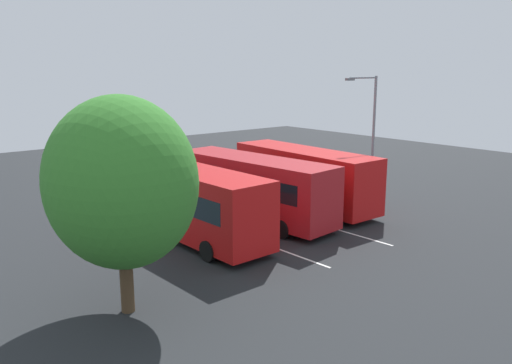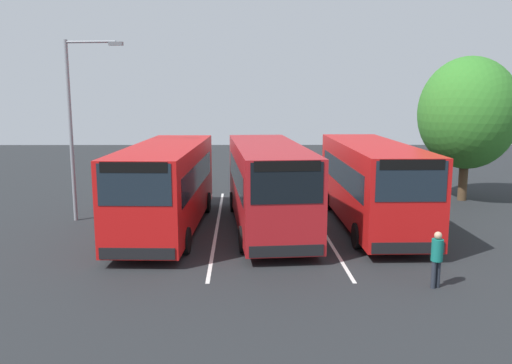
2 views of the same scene
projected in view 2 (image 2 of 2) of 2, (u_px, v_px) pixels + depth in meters
The scene contains 9 objects.
ground_plane at pixel (268, 225), 21.23m from camera, with size 66.73×66.73×0.00m, color #232628.
bus_far_left at pixel (166, 184), 20.13m from camera, with size 9.70×2.88×3.36m.
bus_center_left at pixel (268, 183), 20.37m from camera, with size 9.82×3.41×3.36m.
bus_center_right at pixel (372, 182), 20.71m from camera, with size 9.68×2.84×3.36m.
pedestrian at pixel (437, 255), 14.19m from camera, with size 0.43×0.43×1.61m.
street_lamp at pixel (76, 118), 21.23m from camera, with size 0.41×2.45×7.46m.
depot_tree at pixel (468, 113), 25.41m from camera, with size 5.24×4.71×7.12m.
lane_stripe_outer_left at pixel (217, 225), 21.22m from camera, with size 13.35×0.12×0.01m, color silver.
lane_stripe_inner_left at pixel (319, 225), 21.24m from camera, with size 13.35×0.12×0.01m, color silver.
Camera 2 is at (20.63, -0.62, 5.33)m, focal length 36.28 mm.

